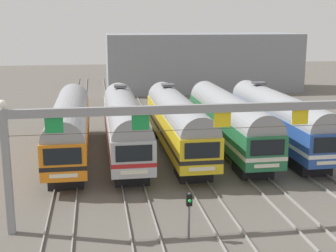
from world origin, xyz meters
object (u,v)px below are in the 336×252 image
yard_signal_mast (189,207)px  catenary_gantry (222,126)px  commuter_train_orange (70,124)px  commuter_train_green (229,119)px  commuter_train_blue (278,118)px  commuter_train_stainless (124,123)px  commuter_train_yellow (177,121)px

yard_signal_mast → catenary_gantry: bearing=43.7°
commuter_train_orange → catenary_gantry: size_ratio=0.80×
commuter_train_green → commuter_train_blue: bearing=0.1°
commuter_train_green → yard_signal_mast: 16.88m
commuter_train_stainless → commuter_train_yellow: same height
commuter_train_yellow → catenary_gantry: (-0.00, -13.50, 2.58)m
commuter_train_orange → commuter_train_blue: (17.26, 0.00, 0.00)m
commuter_train_blue → commuter_train_green: bearing=-179.9°
commuter_train_orange → catenary_gantry: bearing=-57.4°
commuter_train_green → commuter_train_blue: commuter_train_blue is taller
commuter_train_blue → yard_signal_mast: size_ratio=7.40×
commuter_train_green → commuter_train_blue: (4.31, 0.00, 0.00)m
commuter_train_orange → yard_signal_mast: bearing=-67.4°
commuter_train_yellow → commuter_train_blue: size_ratio=1.00×
commuter_train_yellow → commuter_train_green: commuter_train_yellow is taller
commuter_train_green → commuter_train_stainless: bearing=180.0°
commuter_train_orange → commuter_train_green: 12.94m
yard_signal_mast → commuter_train_green: bearing=67.4°
commuter_train_stainless → catenary_gantry: bearing=-72.3°
commuter_train_yellow → commuter_train_blue: (8.63, 0.00, 0.00)m
commuter_train_stainless → commuter_train_blue: same height
catenary_gantry → yard_signal_mast: catenary_gantry is taller
commuter_train_orange → yard_signal_mast: 16.88m
commuter_train_blue → catenary_gantry: (-8.63, -13.50, 2.58)m
commuter_train_yellow → commuter_train_green: 4.31m
commuter_train_orange → commuter_train_blue: 17.26m
commuter_train_yellow → catenary_gantry: 13.74m
commuter_train_orange → commuter_train_stainless: (4.31, 0.00, 0.00)m
commuter_train_orange → commuter_train_green: bearing=0.0°
commuter_train_green → catenary_gantry: catenary_gantry is taller
commuter_train_stainless → commuter_train_green: (8.63, -0.00, -0.00)m
commuter_train_yellow → yard_signal_mast: 15.74m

